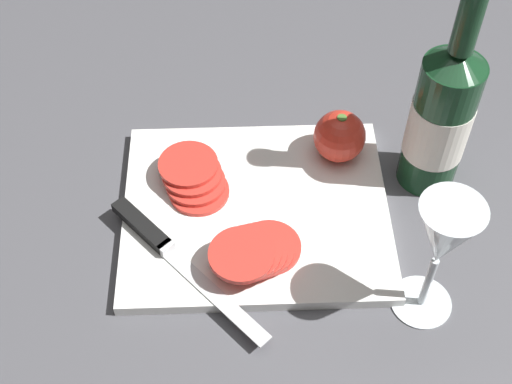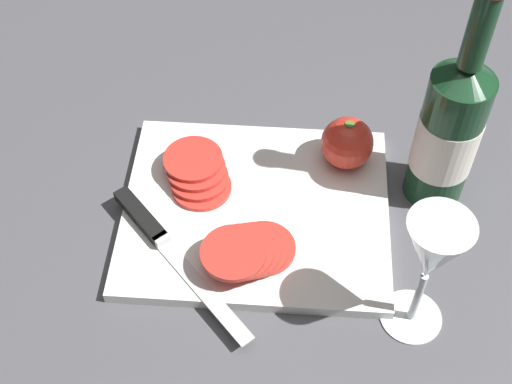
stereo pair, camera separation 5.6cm
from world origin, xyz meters
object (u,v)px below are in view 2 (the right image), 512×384
tomato_slice_stack_near (249,250)px  knife (153,230)px  whole_tomato (347,143)px  wine_glass (432,257)px  tomato_slice_stack_far (197,173)px  wine_bottle (449,131)px

tomato_slice_stack_near → knife: bearing=-13.3°
whole_tomato → knife: (0.23, 0.13, -0.03)m
wine_glass → tomato_slice_stack_far: bearing=-33.3°
wine_glass → tomato_slice_stack_far: 0.33m
wine_glass → whole_tomato: 0.24m
wine_bottle → tomato_slice_stack_near: bearing=30.3°
tomato_slice_stack_near → tomato_slice_stack_far: tomato_slice_stack_near is taller
wine_glass → tomato_slice_stack_far: size_ratio=1.69×
wine_glass → knife: bearing=-15.5°
whole_tomato → tomato_slice_stack_far: bearing=13.7°
wine_bottle → whole_tomato: bearing=-14.2°
tomato_slice_stack_far → knife: bearing=63.7°
tomato_slice_stack_near → wine_bottle: bearing=-149.7°
whole_tomato → wine_glass: bearing=108.9°
tomato_slice_stack_near → tomato_slice_stack_far: (0.07, -0.12, -0.00)m
tomato_slice_stack_far → tomato_slice_stack_near: bearing=122.8°
knife → tomato_slice_stack_far: 0.10m
wine_bottle → tomato_slice_stack_near: (0.23, 0.13, -0.08)m
wine_bottle → wine_glass: bearing=78.4°
wine_glass → whole_tomato: bearing=-71.1°
tomato_slice_stack_near → whole_tomato: bearing=-125.2°
knife → wine_glass: bearing=32.0°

